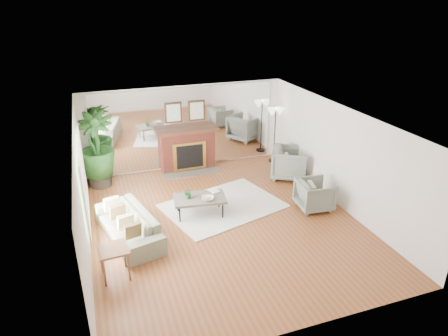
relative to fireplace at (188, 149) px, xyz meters
name	(u,v)px	position (x,y,z in m)	size (l,w,h in m)	color
ground	(224,221)	(0.00, -3.26, -0.66)	(7.00, 7.00, 0.00)	brown
wall_left	(82,193)	(-2.99, -3.26, 0.59)	(0.02, 7.00, 2.50)	silver
wall_right	(339,156)	(2.99, -3.26, 0.59)	(0.02, 7.00, 2.50)	silver
wall_back	(185,127)	(0.00, 0.23, 0.59)	(6.00, 0.02, 2.50)	silver
mirror_panel	(185,128)	(0.00, 0.21, 0.59)	(5.40, 0.04, 2.40)	silver
window_panel	(83,180)	(-2.96, -2.86, 0.69)	(0.04, 2.40, 1.50)	#B2E09E
fireplace	(188,149)	(0.00, 0.00, 0.00)	(1.85, 0.83, 2.05)	maroon
area_rug	(223,206)	(0.22, -2.57, -0.64)	(2.78, 1.98, 0.03)	silver
coffee_table	(200,199)	(-0.44, -2.80, -0.21)	(1.30, 0.87, 0.49)	#63594E
sofa	(128,225)	(-2.17, -3.20, -0.34)	(2.16, 0.84, 0.63)	slate
armchair_back	(290,163)	(2.60, -1.55, -0.21)	(0.96, 0.99, 0.90)	gray
armchair_front	(315,195)	(2.32, -3.39, -0.29)	(0.79, 0.82, 0.74)	gray
side_table	(113,253)	(-2.57, -4.45, -0.13)	(0.59, 0.59, 0.63)	brown
potted_ficus	(96,148)	(-2.59, -0.30, 0.46)	(1.27, 1.27, 2.09)	#2A261F
floor_lamp	(276,116)	(2.70, -0.31, 0.83)	(0.57, 0.31, 1.74)	black
tabletop_plant	(188,193)	(-0.70, -2.74, -0.04)	(0.24, 0.21, 0.27)	#2E6826
fruit_bowl	(208,198)	(-0.30, -2.98, -0.14)	(0.28, 0.28, 0.07)	brown
book	(210,192)	(-0.13, -2.63, -0.16)	(0.21, 0.28, 0.02)	brown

